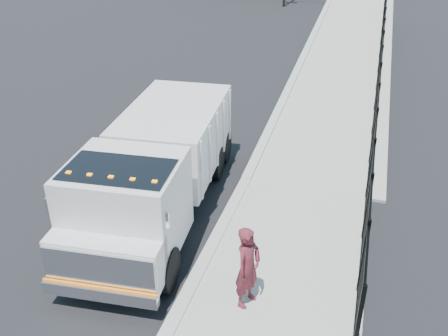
# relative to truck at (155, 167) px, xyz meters

# --- Properties ---
(ground) EXTENTS (120.00, 120.00, 0.00)m
(ground) POSITION_rel_truck_xyz_m (1.85, -1.60, -1.52)
(ground) COLOR black
(ground) RESTS_ON ground
(curb) EXTENTS (0.30, 12.00, 0.16)m
(curb) POSITION_rel_truck_xyz_m (1.85, -3.60, -1.44)
(curb) COLOR #ADAAA3
(curb) RESTS_ON ground
(ramp) EXTENTS (3.95, 24.06, 3.19)m
(ramp) POSITION_rel_truck_xyz_m (3.97, 14.40, -1.52)
(ramp) COLOR #9E998E
(ramp) RESTS_ON ground
(iron_fence) EXTENTS (0.10, 28.00, 1.80)m
(iron_fence) POSITION_rel_truck_xyz_m (5.40, 10.40, -0.62)
(iron_fence) COLOR black
(iron_fence) RESTS_ON ground
(truck) EXTENTS (3.19, 8.05, 2.69)m
(truck) POSITION_rel_truck_xyz_m (0.00, 0.00, 0.00)
(truck) COLOR black
(truck) RESTS_ON ground
(worker) EXTENTS (0.65, 0.79, 1.86)m
(worker) POSITION_rel_truck_xyz_m (3.15, -2.64, -0.46)
(worker) COLOR maroon
(worker) RESTS_ON sidewalk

